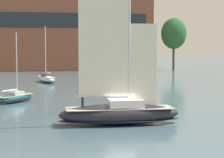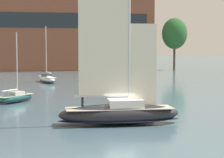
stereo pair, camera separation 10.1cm
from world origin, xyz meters
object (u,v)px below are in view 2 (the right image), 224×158
object	(u,v)px
tree_shore_right	(175,34)
sailboat_moored_mid_channel	(47,79)
sailboat_main	(120,111)
sailboat_moored_far_slip	(15,98)

from	to	relation	value
tree_shore_right	sailboat_moored_mid_channel	size ratio (longest dim) A/B	1.35
tree_shore_right	sailboat_main	bearing A→B (deg)	-112.91
sailboat_moored_far_slip	tree_shore_right	bearing A→B (deg)	54.61
tree_shore_right	sailboat_moored_mid_channel	world-z (taller)	tree_shore_right
sailboat_main	sailboat_moored_far_slip	bearing A→B (deg)	119.36
tree_shore_right	sailboat_moored_far_slip	distance (m)	63.98
tree_shore_right	sailboat_moored_far_slip	bearing A→B (deg)	-125.39
sailboat_moored_mid_channel	sailboat_main	bearing A→B (deg)	-84.57
sailboat_main	sailboat_moored_far_slip	world-z (taller)	sailboat_main
sailboat_main	sailboat_moored_mid_channel	distance (m)	39.39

